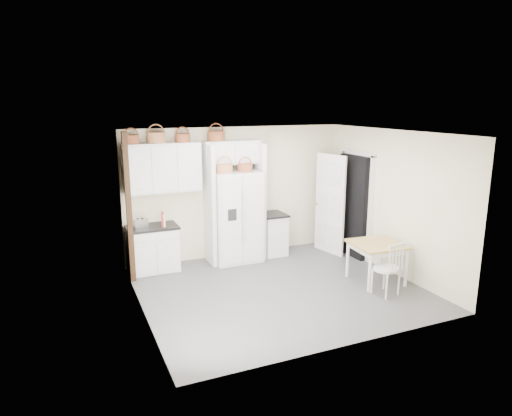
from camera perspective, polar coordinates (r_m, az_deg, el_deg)
name	(u,v)px	position (r m, az deg, el deg)	size (l,w,h in m)	color
floor	(279,289)	(7.81, 2.92, -10.04)	(4.50, 4.50, 0.00)	#4F4F4F
ceiling	(281,133)	(7.20, 3.16, 9.36)	(4.50, 4.50, 0.00)	white
wall_back	(236,192)	(9.19, -2.50, 2.00)	(4.50, 4.50, 0.00)	beige
wall_left	(139,229)	(6.73, -14.41, -2.53)	(4.00, 4.00, 0.00)	beige
wall_right	(392,202)	(8.61, 16.58, 0.71)	(4.00, 4.00, 0.00)	beige
refrigerator	(235,216)	(8.91, -2.59, -1.06)	(0.92, 0.74, 1.78)	silver
base_cab_left	(153,249)	(8.67, -12.71, -5.08)	(0.88, 0.56, 0.82)	silver
base_cab_right	(272,235)	(9.39, 2.08, -3.35)	(0.46, 0.56, 0.82)	silver
dining_table	(376,262)	(8.26, 14.80, -6.57)	(0.83, 0.83, 0.70)	olive
windsor_chair	(386,269)	(7.72, 15.96, -7.29)	(0.44, 0.40, 0.89)	silver
counter_left	(152,227)	(8.55, -12.86, -2.36)	(0.92, 0.59, 0.04)	black
counter_right	(273,214)	(9.28, 2.10, -0.82)	(0.50, 0.59, 0.04)	black
toaster	(140,223)	(8.45, -14.27, -1.87)	(0.26, 0.15, 0.18)	silver
cookbook_red	(163,220)	(8.47, -11.59, -1.42)	(0.04, 0.17, 0.25)	#AE1F21
cookbook_cream	(163,220)	(8.48, -11.51, -1.48)	(0.03, 0.16, 0.23)	beige
basket_upper_a	(131,139)	(8.37, -15.32, 8.26)	(0.28, 0.28, 0.16)	brown
basket_upper_b	(156,138)	(8.44, -12.36, 8.58)	(0.33, 0.33, 0.19)	#A35D35
basket_upper_c	(183,138)	(8.55, -9.16, 8.65)	(0.27, 0.27, 0.16)	brown
basket_bridge_a	(216,136)	(8.73, -5.00, 8.95)	(0.33, 0.33, 0.19)	brown
basket_fridge_a	(224,168)	(8.55, -3.97, 4.95)	(0.31, 0.31, 0.17)	#A35D35
basket_fridge_b	(245,168)	(8.69, -1.37, 5.07)	(0.28, 0.28, 0.15)	brown
upper_cabinet	(162,168)	(8.51, -11.64, 4.95)	(1.40, 0.34, 0.90)	silver
bridge_cabinet	(232,152)	(8.85, -3.07, 6.98)	(1.12, 0.34, 0.45)	silver
fridge_panel_left	(209,205)	(8.73, -5.84, 0.35)	(0.08, 0.60, 2.30)	silver
fridge_panel_right	(258,201)	(9.08, 0.31, 0.91)	(0.08, 0.60, 2.30)	silver
trim_post	(129,209)	(8.04, -15.61, -0.09)	(0.09, 0.09, 2.60)	black
doorway_void	(354,206)	(9.39, 12.17, 0.24)	(0.18, 0.85, 2.05)	black
door_slab	(330,204)	(9.46, 9.22, 0.46)	(0.80, 0.04, 2.05)	white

